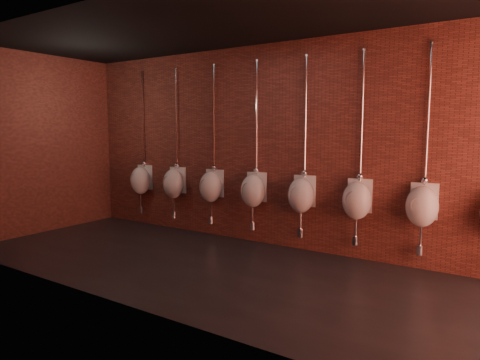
{
  "coord_description": "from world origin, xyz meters",
  "views": [
    {
      "loc": [
        2.96,
        -4.49,
        1.87
      ],
      "look_at": [
        -0.57,
        0.9,
        1.1
      ],
      "focal_mm": 32.0,
      "sensor_mm": 36.0,
      "label": 1
    }
  ],
  "objects_px": {
    "urinal_0": "(141,180)",
    "urinal_3": "(253,190)",
    "urinal_2": "(211,186)",
    "urinal_4": "(301,194)",
    "urinal_1": "(174,183)",
    "urinal_6": "(422,205)",
    "urinal_5": "(357,199)"
  },
  "relations": [
    {
      "from": "urinal_0",
      "to": "urinal_2",
      "type": "distance_m",
      "value": 1.71
    },
    {
      "from": "urinal_0",
      "to": "urinal_3",
      "type": "distance_m",
      "value": 2.56
    },
    {
      "from": "urinal_2",
      "to": "urinal_4",
      "type": "xyz_separation_m",
      "value": [
        1.71,
        0.0,
        0.0
      ]
    },
    {
      "from": "urinal_2",
      "to": "urinal_5",
      "type": "distance_m",
      "value": 2.56
    },
    {
      "from": "urinal_1",
      "to": "urinal_3",
      "type": "relative_size",
      "value": 1.0
    },
    {
      "from": "urinal_1",
      "to": "urinal_4",
      "type": "distance_m",
      "value": 2.56
    },
    {
      "from": "urinal_6",
      "to": "urinal_1",
      "type": "bearing_deg",
      "value": 180.0
    },
    {
      "from": "urinal_0",
      "to": "urinal_1",
      "type": "xyz_separation_m",
      "value": [
        0.85,
        0.0,
        0.0
      ]
    },
    {
      "from": "urinal_4",
      "to": "urinal_3",
      "type": "bearing_deg",
      "value": 180.0
    },
    {
      "from": "urinal_2",
      "to": "urinal_6",
      "type": "xyz_separation_m",
      "value": [
        3.42,
        0.0,
        0.0
      ]
    },
    {
      "from": "urinal_3",
      "to": "urinal_5",
      "type": "bearing_deg",
      "value": 0.0
    },
    {
      "from": "urinal_2",
      "to": "urinal_4",
      "type": "bearing_deg",
      "value": 0.0
    },
    {
      "from": "urinal_0",
      "to": "urinal_2",
      "type": "relative_size",
      "value": 1.0
    },
    {
      "from": "urinal_0",
      "to": "urinal_2",
      "type": "height_order",
      "value": "same"
    },
    {
      "from": "urinal_4",
      "to": "urinal_6",
      "type": "relative_size",
      "value": 1.0
    },
    {
      "from": "urinal_2",
      "to": "urinal_5",
      "type": "xyz_separation_m",
      "value": [
        2.56,
        0.0,
        0.0
      ]
    },
    {
      "from": "urinal_5",
      "to": "urinal_0",
      "type": "bearing_deg",
      "value": 180.0
    },
    {
      "from": "urinal_5",
      "to": "urinal_6",
      "type": "xyz_separation_m",
      "value": [
        0.85,
        0.0,
        0.0
      ]
    },
    {
      "from": "urinal_3",
      "to": "urinal_0",
      "type": "bearing_deg",
      "value": 180.0
    },
    {
      "from": "urinal_0",
      "to": "urinal_3",
      "type": "bearing_deg",
      "value": 0.0
    },
    {
      "from": "urinal_0",
      "to": "urinal_4",
      "type": "height_order",
      "value": "same"
    },
    {
      "from": "urinal_1",
      "to": "urinal_2",
      "type": "height_order",
      "value": "same"
    },
    {
      "from": "urinal_4",
      "to": "urinal_5",
      "type": "height_order",
      "value": "same"
    },
    {
      "from": "urinal_1",
      "to": "urinal_4",
      "type": "xyz_separation_m",
      "value": [
        2.56,
        0.0,
        0.0
      ]
    },
    {
      "from": "urinal_4",
      "to": "urinal_6",
      "type": "bearing_deg",
      "value": 0.0
    },
    {
      "from": "urinal_1",
      "to": "urinal_2",
      "type": "relative_size",
      "value": 1.0
    },
    {
      "from": "urinal_0",
      "to": "urinal_5",
      "type": "distance_m",
      "value": 4.27
    },
    {
      "from": "urinal_1",
      "to": "urinal_4",
      "type": "height_order",
      "value": "same"
    },
    {
      "from": "urinal_0",
      "to": "urinal_5",
      "type": "xyz_separation_m",
      "value": [
        4.27,
        0.0,
        0.0
      ]
    },
    {
      "from": "urinal_1",
      "to": "urinal_2",
      "type": "xyz_separation_m",
      "value": [
        0.85,
        0.0,
        0.0
      ]
    },
    {
      "from": "urinal_1",
      "to": "urinal_5",
      "type": "xyz_separation_m",
      "value": [
        3.42,
        0.0,
        0.0
      ]
    },
    {
      "from": "urinal_1",
      "to": "urinal_3",
      "type": "distance_m",
      "value": 1.71
    }
  ]
}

